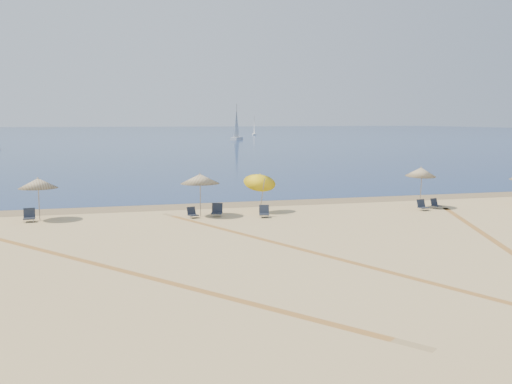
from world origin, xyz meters
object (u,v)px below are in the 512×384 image
chair_4 (264,212)px  umbrella_3 (260,179)px  chair_6 (435,204)px  chair_5 (422,206)px  chair_2 (192,213)px  chair_3 (217,211)px  sailboat_1 (237,129)px  sailboat_0 (254,129)px  umbrella_1 (38,183)px  umbrella_4 (421,172)px  umbrella_2 (200,179)px  chair_1 (29,216)px

chair_4 → umbrella_3: bearing=96.8°
chair_6 → chair_5: bearing=-169.0°
chair_2 → chair_4: 4.11m
chair_3 → sailboat_1: sailboat_1 is taller
sailboat_0 → umbrella_3: bearing=-94.4°
umbrella_1 → chair_2: umbrella_1 is taller
umbrella_4 → sailboat_0: 167.87m
chair_3 → chair_4: (2.56, -1.02, -0.03)m
chair_2 → sailboat_1: bearing=58.4°
umbrella_2 → sailboat_0: 170.70m
chair_5 → sailboat_0: size_ratio=0.11×
chair_1 → chair_3: (10.32, -0.87, 0.01)m
umbrella_3 → umbrella_4: 10.34m
chair_1 → umbrella_4: bearing=-6.4°
sailboat_1 → chair_5: bearing=-68.2°
umbrella_3 → chair_2: 4.64m
chair_4 → chair_5: bearing=13.2°
sailboat_0 → sailboat_1: (-16.47, -44.91, 0.91)m
chair_3 → chair_4: chair_3 is taller
chair_3 → chair_4: 2.76m
chair_5 → chair_4: bearing=172.5°
chair_2 → chair_6: bearing=-18.9°
chair_2 → chair_3: size_ratio=0.82×
umbrella_1 → umbrella_4: bearing=-3.5°
chair_6 → chair_3: bearing=165.1°
umbrella_3 → chair_1: (-13.07, 0.28, -1.73)m
umbrella_2 → sailboat_1: sailboat_1 is taller
umbrella_1 → sailboat_1: sailboat_1 is taller
umbrella_2 → chair_6: (14.90, -0.71, -1.91)m
chair_2 → umbrella_2: bearing=18.5°
umbrella_3 → chair_6: umbrella_3 is taller
chair_3 → chair_6: size_ratio=1.28×
umbrella_3 → umbrella_4: bearing=-4.1°
chair_3 → sailboat_1: bearing=94.6°
chair_3 → chair_2: bearing=-155.2°
chair_2 → chair_4: size_ratio=0.93×
umbrella_3 → umbrella_4: size_ratio=1.04×
sailboat_1 → chair_1: bearing=-78.9°
sailboat_0 → umbrella_4: bearing=-90.9°
umbrella_3 → umbrella_1: bearing=177.0°
chair_4 → sailboat_1: bearing=91.5°
chair_2 → chair_5: 14.20m
umbrella_2 → umbrella_3: 3.70m
umbrella_4 → chair_6: bearing=-20.9°
umbrella_4 → sailboat_0: bearing=79.2°
chair_3 → umbrella_1: bearing=-169.3°
chair_5 → umbrella_2: bearing=167.4°
chair_3 → sailboat_0: sailboat_0 is taller
umbrella_1 → umbrella_3: 12.59m
umbrella_1 → sailboat_0: bearing=71.6°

